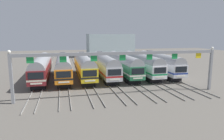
% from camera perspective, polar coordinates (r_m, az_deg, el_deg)
% --- Properties ---
extents(ground_plane, '(160.00, 160.00, 0.00)m').
position_cam_1_polar(ground_plane, '(43.06, -2.23, -2.05)').
color(ground_plane, '#5B564F').
extents(track_bed, '(26.25, 70.00, 0.15)m').
position_cam_1_polar(track_bed, '(59.55, -5.47, 1.31)').
color(track_bed, gray).
rests_on(track_bed, ground).
extents(commuter_train_maroon, '(2.88, 18.06, 4.77)m').
position_cam_1_polar(commuter_train_maroon, '(41.97, -19.06, 0.83)').
color(commuter_train_maroon, maroon).
rests_on(commuter_train_maroon, ground).
extents(commuter_train_orange, '(2.88, 18.06, 5.05)m').
position_cam_1_polar(commuter_train_orange, '(41.77, -13.42, 1.07)').
color(commuter_train_orange, orange).
rests_on(commuter_train_orange, ground).
extents(commuter_train_yellow, '(2.88, 18.06, 5.05)m').
position_cam_1_polar(commuter_train_yellow, '(41.98, -7.79, 1.29)').
color(commuter_train_yellow, gold).
rests_on(commuter_train_yellow, ground).
extents(commuter_train_stainless, '(2.88, 18.06, 5.05)m').
position_cam_1_polar(commuter_train_stainless, '(42.58, -2.26, 1.49)').
color(commuter_train_stainless, '#B2B5BA').
rests_on(commuter_train_stainless, ground).
extents(commuter_train_green, '(2.88, 18.06, 4.77)m').
position_cam_1_polar(commuter_train_green, '(43.57, 3.07, 1.67)').
color(commuter_train_green, '#236B42').
rests_on(commuter_train_green, ground).
extents(commuter_train_white, '(2.88, 18.06, 4.77)m').
position_cam_1_polar(commuter_train_white, '(44.92, 8.12, 1.84)').
color(commuter_train_white, white).
rests_on(commuter_train_white, ground).
extents(commuter_train_silver, '(2.88, 18.06, 5.05)m').
position_cam_1_polar(commuter_train_silver, '(46.60, 12.84, 1.98)').
color(commuter_train_silver, silver).
rests_on(commuter_train_silver, ground).
extents(catenary_gantry, '(29.98, 0.44, 6.97)m').
position_cam_1_polar(catenary_gantry, '(29.22, 2.95, 3.08)').
color(catenary_gantry, gray).
rests_on(catenary_gantry, ground).
extents(maintenance_building, '(18.26, 10.00, 9.07)m').
position_cam_1_polar(maintenance_building, '(84.80, -0.59, 6.93)').
color(maintenance_building, '#9EB2B7').
rests_on(maintenance_building, ground).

